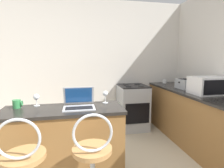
% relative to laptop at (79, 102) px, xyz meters
% --- Properties ---
extents(wall_back, '(12.00, 0.06, 2.60)m').
position_rel_laptop_xyz_m(wall_back, '(0.13, 1.75, 0.35)').
color(wall_back, silver).
rests_on(wall_back, ground_plane).
extents(breakfast_bar, '(1.31, 0.49, 0.89)m').
position_rel_laptop_xyz_m(breakfast_bar, '(-0.17, -0.02, -0.50)').
color(breakfast_bar, olive).
rests_on(breakfast_bar, ground_plane).
extents(counter_right, '(0.67, 3.08, 0.89)m').
position_rel_laptop_xyz_m(counter_right, '(1.90, 0.19, -0.50)').
color(counter_right, olive).
rests_on(counter_right, ground_plane).
extents(laptop, '(0.34, 0.27, 0.22)m').
position_rel_laptop_xyz_m(laptop, '(0.00, 0.00, 0.00)').
color(laptop, '#B7BABF').
rests_on(laptop, breakfast_bar).
extents(microwave, '(0.50, 0.37, 0.26)m').
position_rel_laptop_xyz_m(microwave, '(1.94, 0.36, 0.08)').
color(microwave, white).
rests_on(microwave, counter_right).
extents(toaster, '(0.24, 0.32, 0.17)m').
position_rel_laptop_xyz_m(toaster, '(1.87, 0.85, 0.03)').
color(toaster, '#9EA3A8').
rests_on(toaster, counter_right).
extents(stove_range, '(0.55, 0.61, 0.90)m').
position_rel_laptop_xyz_m(stove_range, '(1.08, 1.40, -0.50)').
color(stove_range, '#9EA3A8').
rests_on(stove_range, ground_plane).
extents(mug_green, '(0.10, 0.08, 0.09)m').
position_rel_laptop_xyz_m(mug_green, '(-0.67, 0.10, -0.01)').
color(mug_green, '#338447').
rests_on(mug_green, breakfast_bar).
extents(mug_white, '(0.10, 0.08, 0.09)m').
position_rel_laptop_xyz_m(mug_white, '(1.84, 1.54, -0.01)').
color(mug_white, white).
rests_on(mug_white, counter_right).
extents(wine_glass_short, '(0.07, 0.07, 0.14)m').
position_rel_laptop_xyz_m(wine_glass_short, '(-0.48, 0.15, 0.04)').
color(wine_glass_short, silver).
rests_on(wine_glass_short, breakfast_bar).
extents(wine_glass_tall, '(0.07, 0.07, 0.15)m').
position_rel_laptop_xyz_m(wine_glass_tall, '(0.32, 0.13, 0.05)').
color(wine_glass_tall, silver).
rests_on(wine_glass_tall, breakfast_bar).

